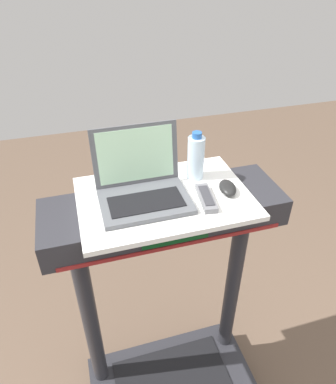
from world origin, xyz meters
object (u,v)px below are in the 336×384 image
at_px(computer_mouse, 228,188).
at_px(water_bottle, 196,157).
at_px(tv_remote, 206,198).
at_px(laptop, 142,186).

distance_m(computer_mouse, water_bottle, 0.17).
height_order(water_bottle, tv_remote, water_bottle).
xyz_separation_m(laptop, water_bottle, (0.23, 0.07, 0.04)).
bearing_deg(computer_mouse, tv_remote, -152.67).
relative_size(laptop, tv_remote, 1.89).
xyz_separation_m(computer_mouse, tv_remote, (-0.09, -0.03, -0.01)).
bearing_deg(water_bottle, tv_remote, -95.43).
bearing_deg(computer_mouse, laptop, -179.76).
bearing_deg(tv_remote, water_bottle, 84.57).
distance_m(laptop, water_bottle, 0.24).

